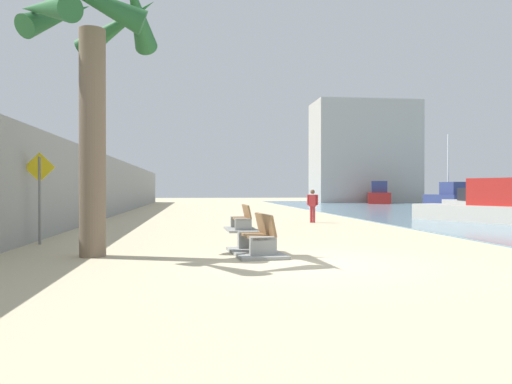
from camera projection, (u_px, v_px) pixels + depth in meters
ground_plane at (237, 216)px, 28.38m from camera, size 120.00×120.00×0.00m
seawall at (102, 187)px, 27.45m from camera, size 0.80×64.00×3.42m
palm_tree at (91, 58)px, 11.46m from camera, size 3.45×3.51×6.57m
bench_near at (257, 245)px, 11.88m from camera, size 1.31×2.20×0.98m
bench_far at (241, 224)px, 18.78m from camera, size 1.19×2.14×0.98m
person_walking at (313, 204)px, 23.15m from camera, size 0.48×0.31×1.55m
boat_outer at (472, 205)px, 29.72m from camera, size 4.27×8.05×1.61m
boat_mid_bay at (490, 207)px, 22.65m from camera, size 4.31×6.97×2.03m
boat_nearest at (379, 195)px, 52.62m from camera, size 3.74×5.33×2.36m
boat_distant at (451, 199)px, 38.38m from camera, size 2.33×4.57×5.82m
pedestrian_sign at (40, 187)px, 14.06m from camera, size 0.85×0.08×2.62m
harbor_building at (364, 153)px, 58.25m from camera, size 12.00×6.00×11.74m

